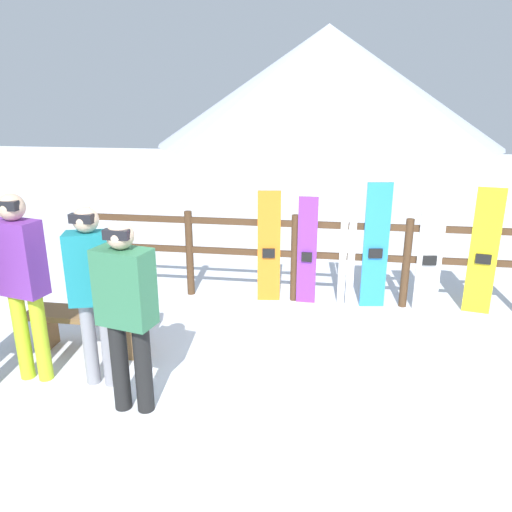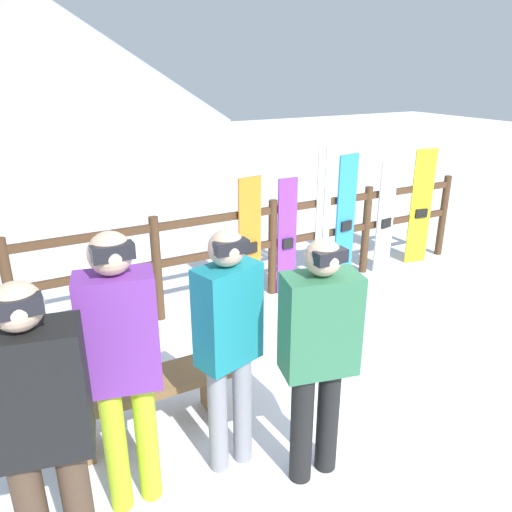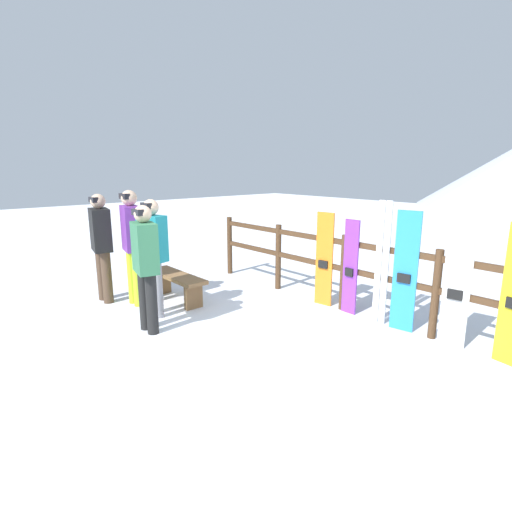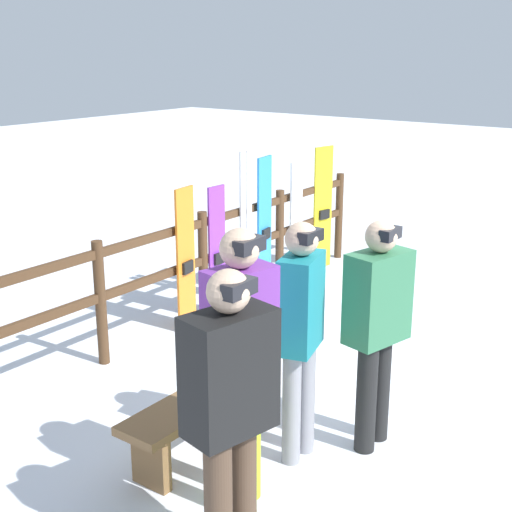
% 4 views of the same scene
% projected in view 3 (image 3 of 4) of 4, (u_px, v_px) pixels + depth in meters
% --- Properties ---
extents(ground_plane, '(40.00, 40.00, 0.00)m').
position_uv_depth(ground_plane, '(234.00, 350.00, 4.76)').
color(ground_plane, white).
extents(fence, '(5.70, 0.10, 1.15)m').
position_uv_depth(fence, '(344.00, 265.00, 5.97)').
color(fence, '#4C331E').
rests_on(fence, ground).
extents(bench, '(1.30, 0.36, 0.44)m').
position_uv_depth(bench, '(177.00, 281.00, 6.44)').
color(bench, brown).
rests_on(bench, ground).
extents(person_teal, '(0.45, 0.32, 1.70)m').
position_uv_depth(person_teal, '(153.00, 249.00, 5.64)').
color(person_teal, gray).
rests_on(person_teal, ground).
extents(person_purple, '(0.46, 0.32, 1.79)m').
position_uv_depth(person_purple, '(132.00, 239.00, 6.11)').
color(person_purple, '#B7D826').
rests_on(person_purple, ground).
extents(person_black, '(0.52, 0.36, 1.73)m').
position_uv_depth(person_black, '(101.00, 241.00, 6.27)').
color(person_black, '#4C3828').
rests_on(person_black, ground).
extents(person_plaid_green, '(0.50, 0.35, 1.67)m').
position_uv_depth(person_plaid_green, '(145.00, 261.00, 5.10)').
color(person_plaid_green, black).
rests_on(person_plaid_green, ground).
extents(snowboard_orange, '(0.29, 0.08, 1.46)m').
position_uv_depth(snowboard_orange, '(324.00, 260.00, 6.16)').
color(snowboard_orange, orange).
rests_on(snowboard_orange, ground).
extents(snowboard_purple, '(0.24, 0.06, 1.40)m').
position_uv_depth(snowboard_purple, '(350.00, 268.00, 5.81)').
color(snowboard_purple, purple).
rests_on(snowboard_purple, ground).
extents(ski_pair_white, '(0.20, 0.02, 1.70)m').
position_uv_depth(ski_pair_white, '(382.00, 263.00, 5.41)').
color(ski_pair_white, white).
rests_on(ski_pair_white, ground).
extents(snowboard_blue, '(0.31, 0.09, 1.60)m').
position_uv_depth(snowboard_blue, '(405.00, 272.00, 5.17)').
color(snowboard_blue, '#288CE0').
rests_on(snowboard_blue, ground).
extents(snowboard_white, '(0.30, 0.09, 1.47)m').
position_uv_depth(snowboard_white, '(456.00, 289.00, 4.71)').
color(snowboard_white, white).
rests_on(snowboard_white, ground).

